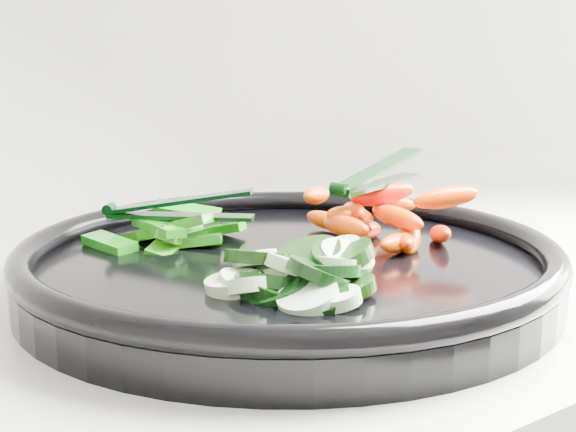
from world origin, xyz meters
TOP-DOWN VIEW (x-y plane):
  - veggie_tray at (-0.33, 1.62)m, footprint 0.39×0.39m
  - cucumber_pile at (-0.37, 1.56)m, footprint 0.12×0.12m
  - carrot_pile at (-0.25, 1.61)m, footprint 0.12×0.13m
  - pepper_pile at (-0.37, 1.71)m, footprint 0.12×0.10m
  - tong_carrot at (-0.25, 1.62)m, footprint 0.11×0.05m
  - tong_pepper at (-0.37, 1.70)m, footprint 0.09×0.09m

SIDE VIEW (x-z plane):
  - veggie_tray at x=-0.33m, z-range 0.93..0.97m
  - pepper_pile at x=-0.37m, z-range 0.94..0.98m
  - cucumber_pile at x=-0.37m, z-range 0.94..0.98m
  - carrot_pile at x=-0.25m, z-range 0.95..1.00m
  - tong_pepper at x=-0.37m, z-range 0.97..0.99m
  - tong_carrot at x=-0.25m, z-range 0.99..1.02m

